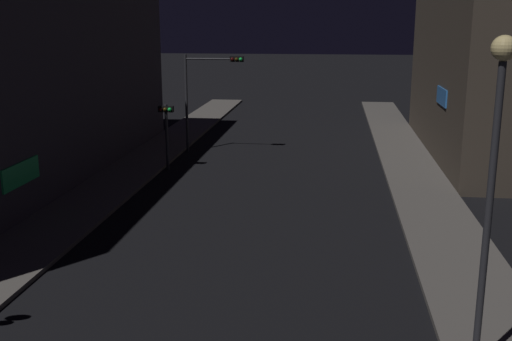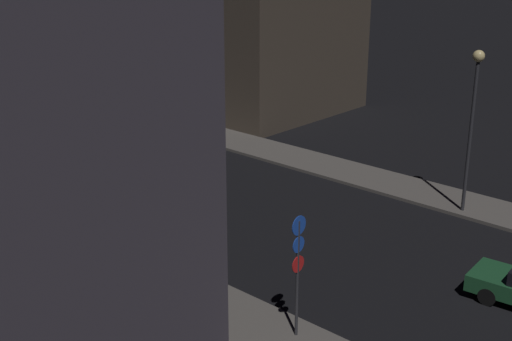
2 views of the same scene
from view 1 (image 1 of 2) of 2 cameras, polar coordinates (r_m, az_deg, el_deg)
sidewalk_left at (r=31.87m, az=-12.22°, el=-0.57°), size 3.00×62.09×0.16m
sidewalk_right at (r=30.41m, az=15.04°, el=-1.43°), size 3.00×62.09×0.16m
traffic_light_overhead at (r=36.74m, az=-4.65°, el=8.04°), size 3.56×0.41×5.88m
traffic_light_left_kerb at (r=32.80m, az=-8.35°, el=4.40°), size 0.80×0.42×3.54m
street_lamp_near_block at (r=13.62m, az=21.33°, el=1.97°), size 0.52×0.52×7.37m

